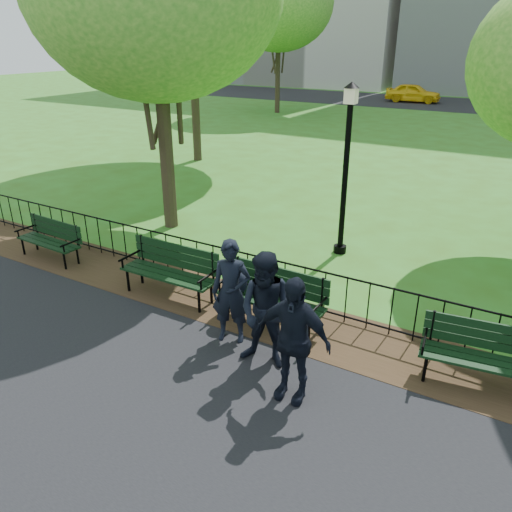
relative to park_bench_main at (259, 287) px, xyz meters
The scene contains 14 objects.
ground 1.62m from the park_bench_main, 60.58° to the right, with size 120.00×120.00×0.00m, color #3B681B.
dirt_strip 1.00m from the park_bench_main, 16.14° to the left, with size 60.00×1.60×0.01m, color #322414.
far_street 33.72m from the park_bench_main, 88.76° to the left, with size 70.00×9.00×0.01m, color black.
iron_fence 1.03m from the park_bench_main, 44.33° to the left, with size 24.06×0.06×1.00m.
park_bench_main is the anchor object (origin of this frame).
park_bench_left_a 1.93m from the park_bench_main, behind, with size 1.98×0.65×1.12m.
park_bench_left_b 5.40m from the park_bench_main, behind, with size 1.72×0.60×0.96m.
park_bench_right_a 3.69m from the park_bench_main, ahead, with size 1.88×0.80×1.04m.
lamppost 3.87m from the park_bench_main, 88.66° to the left, with size 0.34×0.34×3.80m.
tree_far_w 26.93m from the park_bench_main, 117.61° to the left, with size 6.72×6.72×9.37m.
person_left 0.78m from the park_bench_main, 97.20° to the right, with size 0.64×0.42×1.76m, color black.
person_mid 1.31m from the park_bench_main, 54.60° to the right, with size 0.90×0.47×1.84m, color black.
person_right 2.08m from the park_bench_main, 47.53° to the right, with size 1.08×0.44×1.85m, color black.
taxi 33.86m from the park_bench_main, 100.07° to the left, with size 1.61×4.01×1.37m, color yellow.
Camera 1 is at (3.11, -5.35, 4.66)m, focal length 35.00 mm.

